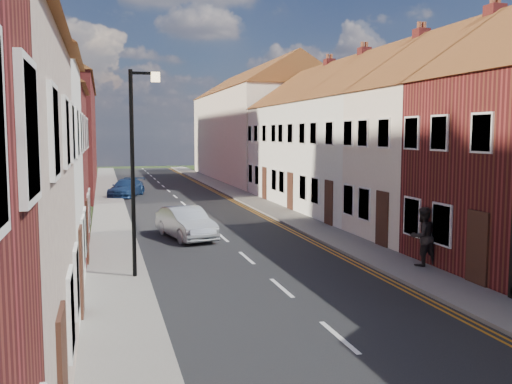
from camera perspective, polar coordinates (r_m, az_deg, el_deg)
name	(u,v)px	position (r m, az deg, el deg)	size (l,w,h in m)	color
road	(206,223)	(27.56, -5.02, -3.12)	(7.00, 90.00, 0.02)	black
pavement_left	(112,226)	(27.14, -14.22, -3.31)	(1.80, 90.00, 0.12)	gray
pavement_right	(293,219)	(28.63, 3.69, -2.67)	(1.80, 90.00, 0.12)	gray
cottage_r_cream_mid	(459,129)	(24.68, 19.67, 5.94)	(8.30, 5.20, 9.00)	white
cottage_r_pink	(394,130)	(29.28, 13.62, 6.04)	(8.30, 6.00, 9.00)	white
cottage_r_white_far	(349,131)	(34.12, 9.25, 6.09)	(8.30, 5.20, 9.00)	white
cottage_r_cream_far	(316,131)	(39.11, 5.98, 6.08)	(8.30, 6.00, 9.00)	white
block_right_far	(257,123)	(53.68, 0.07, 6.92)	(8.30, 24.20, 10.50)	white
block_left_far	(40,121)	(47.04, -20.80, 6.69)	(8.30, 24.20, 10.50)	maroon
lamppost	(135,160)	(16.85, -11.96, 3.14)	(0.88, 0.15, 6.00)	black
car_mid	(186,223)	(23.58, -7.04, -3.09)	(1.37, 3.94, 1.30)	#B7BCC0
car_far	(127,188)	(39.95, -12.82, 0.41)	(1.70, 4.18, 1.21)	navy
pedestrian_right	(423,236)	(18.85, 16.32, -4.28)	(0.91, 0.71, 1.88)	#2A2421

